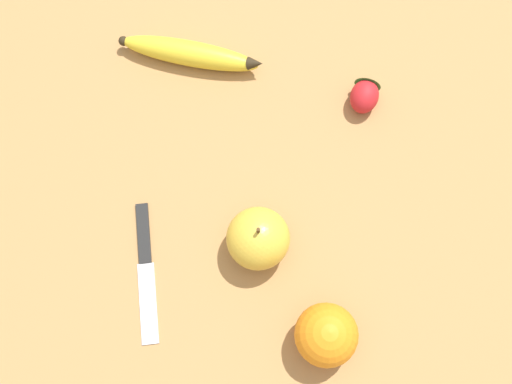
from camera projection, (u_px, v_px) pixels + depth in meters
name	position (u px, v px, depth m)	size (l,w,h in m)	color
ground_plane	(201.00, 205.00, 0.82)	(3.00, 3.00, 0.00)	#A87A47
banana	(191.00, 54.00, 0.87)	(0.21, 0.10, 0.04)	yellow
orange	(326.00, 335.00, 0.73)	(0.08, 0.08, 0.08)	orange
strawberry	(365.00, 94.00, 0.85)	(0.05, 0.06, 0.04)	red
apple	(258.00, 238.00, 0.77)	(0.08, 0.08, 0.09)	gold
paring_knife	(145.00, 266.00, 0.79)	(0.13, 0.16, 0.01)	silver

